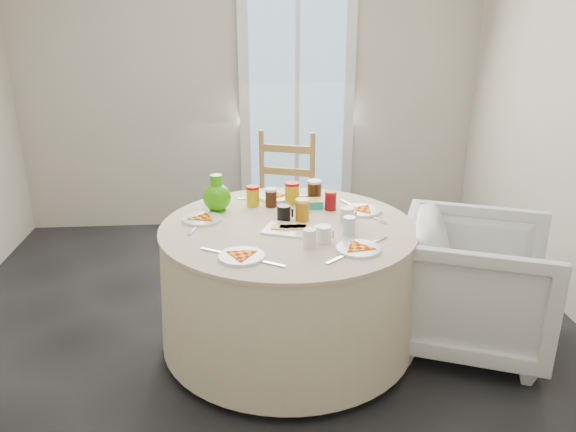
{
  "coord_description": "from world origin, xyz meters",
  "views": [
    {
      "loc": [
        -0.08,
        -2.96,
        1.86
      ],
      "look_at": [
        0.16,
        -0.06,
        0.8
      ],
      "focal_mm": 35.0,
      "sensor_mm": 36.0,
      "label": 1
    }
  ],
  "objects": [
    {
      "name": "jar_cluster",
      "position": [
        0.19,
        0.24,
        0.82
      ],
      "size": [
        0.56,
        0.33,
        0.15
      ],
      "primitive_type": null,
      "rotation": [
        0.0,
        0.0,
        -0.13
      ],
      "color": "maroon",
      "rests_on": "table"
    },
    {
      "name": "cheese_platter",
      "position": [
        0.18,
        -0.15,
        0.77
      ],
      "size": [
        0.36,
        0.3,
        0.04
      ],
      "primitive_type": null,
      "rotation": [
        0.0,
        0.0,
        -0.37
      ],
      "color": "white",
      "rests_on": "table"
    },
    {
      "name": "glass_door",
      "position": [
        0.4,
        1.95,
        1.05
      ],
      "size": [
        1.0,
        0.08,
        2.1
      ],
      "primitive_type": "cube",
      "color": "silver",
      "rests_on": "floor"
    },
    {
      "name": "table",
      "position": [
        0.16,
        -0.06,
        0.38
      ],
      "size": [
        1.46,
        1.46,
        0.74
      ],
      "primitive_type": "cylinder",
      "color": "beige",
      "rests_on": "floor"
    },
    {
      "name": "mugs_glasses",
      "position": [
        0.32,
        -0.1,
        0.81
      ],
      "size": [
        0.73,
        0.73,
        0.11
      ],
      "primitive_type": null,
      "rotation": [
        0.0,
        0.0,
        0.29
      ],
      "color": "gray",
      "rests_on": "table"
    },
    {
      "name": "green_pitcher",
      "position": [
        -0.24,
        0.22,
        0.87
      ],
      "size": [
        0.2,
        0.2,
        0.22
      ],
      "primitive_type": null,
      "rotation": [
        0.0,
        0.0,
        -0.26
      ],
      "color": "#39A50A",
      "rests_on": "table"
    },
    {
      "name": "wall_back",
      "position": [
        0.0,
        2.0,
        1.3
      ],
      "size": [
        4.0,
        0.02,
        2.6
      ],
      "primitive_type": "cube",
      "color": "#BCB5A3",
      "rests_on": "floor"
    },
    {
      "name": "armchair",
      "position": [
        1.23,
        -0.16,
        0.39
      ],
      "size": [
        1.02,
        1.04,
        0.84
      ],
      "primitive_type": "imported",
      "rotation": [
        0.0,
        0.0,
        1.19
      ],
      "color": "silver",
      "rests_on": "floor"
    },
    {
      "name": "place_settings",
      "position": [
        0.16,
        -0.06,
        0.77
      ],
      "size": [
        1.36,
        1.36,
        0.02
      ],
      "primitive_type": null,
      "rotation": [
        0.0,
        0.0,
        -0.13
      ],
      "color": "white",
      "rests_on": "table"
    },
    {
      "name": "butter_tub",
      "position": [
        0.33,
        0.23,
        0.79
      ],
      "size": [
        0.13,
        0.09,
        0.05
      ],
      "primitive_type": "cube",
      "rotation": [
        0.0,
        0.0,
        -0.01
      ],
      "color": "teal",
      "rests_on": "table"
    },
    {
      "name": "wooden_chair",
      "position": [
        0.19,
        0.98,
        0.47
      ],
      "size": [
        0.58,
        0.57,
        1.04
      ],
      "primitive_type": null,
      "rotation": [
        0.0,
        0.0,
        -0.34
      ],
      "color": "#A4813C",
      "rests_on": "floor"
    },
    {
      "name": "floor",
      "position": [
        0.0,
        0.0,
        0.0
      ],
      "size": [
        4.0,
        4.0,
        0.0
      ],
      "primitive_type": "plane",
      "color": "black",
      "rests_on": "ground"
    }
  ]
}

